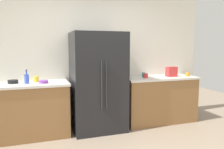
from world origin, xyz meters
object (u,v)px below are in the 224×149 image
Objects in this scene: refrigerator at (98,82)px; cup_b at (146,76)px; bottle_a at (27,79)px; cup_a at (187,74)px; bowl_b at (44,82)px; toaster at (171,72)px; cup_c at (36,79)px; bowl_a at (13,82)px; cup_d at (144,75)px.

cup_b is (0.97, -0.00, 0.08)m from refrigerator.
bottle_a reaches higher than cup_a.
cup_a is 2.87m from bowl_b.
bottle_a is 2.62× the size of cup_b.
toaster is 2.66m from cup_c.
bottle_a is (-2.80, -0.00, -0.02)m from toaster.
refrigerator is 10.73× the size of bowl_a.
cup_d reaches higher than bowl_b.
cup_a is at bearing -0.57° from bowl_b.
bowl_b is at bearing -60.33° from cup_c.
bottle_a is 2.22m from cup_d.
cup_d is at bearing 6.86° from refrigerator.
cup_d is (0.99, 0.12, 0.08)m from refrigerator.
refrigerator is 19.93× the size of cup_d.
cup_d is (-0.58, 0.09, -0.06)m from toaster.
refrigerator reaches higher than bottle_a.
bowl_a is at bearing 178.23° from toaster.
toaster is at bearing -3.26° from cup_c.
refrigerator is 7.75× the size of bottle_a.
cup_b is 0.60× the size of bowl_b.
cup_b is (-0.60, -0.03, -0.06)m from toaster.
cup_c reaches higher than cup_a.
cup_a is 0.96× the size of cup_d.
bowl_b is (0.49, -0.15, -0.00)m from bowl_a.
bowl_a is at bearing -171.15° from cup_c.
cup_c is (-2.99, 0.23, 0.01)m from cup_a.
cup_a is at bearing -1.43° from bottle_a.
bottle_a is at bearing -23.73° from bowl_a.
toaster is at bearing 0.06° from bottle_a.
refrigerator is 1.45m from bowl_a.
toaster is 2.54m from bowl_b.
cup_b is at bearing -5.06° from cup_c.
cup_b is at bearing 0.68° from bowl_b.
refrigerator is at bearing -1.12° from bottle_a.
cup_a is at bearing -10.71° from cup_d.
refrigerator reaches higher than bowl_b.
bowl_a is at bearing 163.17° from bowl_b.
cup_b is at bearing -0.20° from refrigerator.
bowl_b is at bearing -178.43° from refrigerator.
cup_c is at bearing 176.74° from toaster.
toaster is at bearing -8.99° from cup_d.
bottle_a is 3.14m from cup_a.
cup_b reaches higher than bowl_a.
bottle_a is at bearing 179.29° from cup_b.
bottle_a is 1.57× the size of bowl_b.
refrigerator is 20.28× the size of cup_b.
bottle_a reaches higher than toaster.
bowl_a is (-0.22, 0.10, -0.06)m from bottle_a.
refrigerator is 8.79× the size of toaster.
cup_b is at bearing -2.93° from bowl_a.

